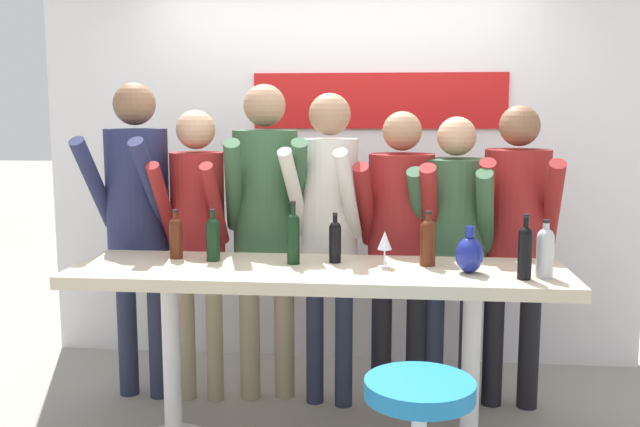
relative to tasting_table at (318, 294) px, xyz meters
The scene contains 18 objects.
back_wall 1.50m from the tasting_table, 89.88° to the left, with size 4.00×0.12×2.58m.
tasting_table is the anchor object (origin of this frame).
person_far_left 1.30m from the tasting_table, 152.33° to the left, with size 0.47×0.60×1.85m.
person_left 0.98m from the tasting_table, 143.06° to the left, with size 0.37×0.50×1.70m.
person_center_left 0.81m from the tasting_table, 120.09° to the left, with size 0.51×0.63×1.84m.
person_center 0.65m from the tasting_table, 89.65° to the left, with size 0.44×0.58×1.79m.
person_center_right 0.79m from the tasting_table, 57.82° to the left, with size 0.49×0.59×1.69m.
person_right 0.96m from the tasting_table, 41.60° to the left, with size 0.51×0.60×1.66m.
person_far_right 1.25m from the tasting_table, 31.72° to the left, with size 0.47×0.57×1.72m.
wine_bottle_0 0.60m from the tasting_table, 10.52° to the left, with size 0.08×0.08×0.27m.
wine_bottle_1 1.08m from the tasting_table, ahead, with size 0.08×0.08×0.27m.
wine_bottle_2 1.00m from the tasting_table, ahead, with size 0.06×0.06×0.30m.
wine_bottle_3 0.61m from the tasting_table, 169.30° to the left, with size 0.07×0.07×0.26m.
wine_bottle_4 0.31m from the tasting_table, 152.18° to the left, with size 0.06×0.06×0.31m.
wine_bottle_5 0.29m from the tasting_table, 58.99° to the left, with size 0.06×0.06×0.25m.
wine_bottle_6 0.80m from the tasting_table, 169.09° to the left, with size 0.07×0.07×0.25m.
wine_glass_0 0.41m from the tasting_table, ahead, with size 0.07×0.07×0.18m.
decorative_vase 0.75m from the tasting_table, ahead, with size 0.13×0.13×0.22m.
Camera 1 is at (0.35, -3.36, 1.69)m, focal length 40.00 mm.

